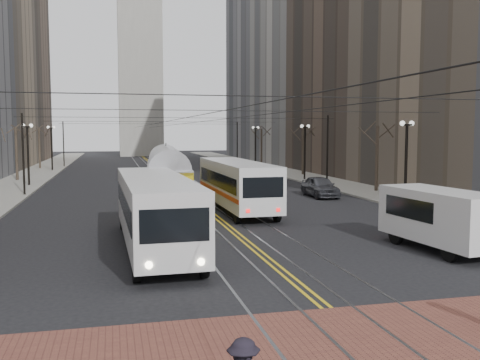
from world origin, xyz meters
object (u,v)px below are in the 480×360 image
sedan_silver (245,176)px  transit_bus (155,213)px  cargo_van (441,221)px  sedan_grey (320,186)px  streetcar (167,185)px  rear_bus (236,186)px

sedan_silver → transit_bus: bearing=-113.4°
sedan_silver → cargo_van: bearing=-89.6°
transit_bus → cargo_van: (11.97, -3.22, -0.27)m
transit_bus → sedan_grey: transit_bus is taller
transit_bus → sedan_grey: size_ratio=2.63×
streetcar → rear_bus: streetcar is taller
cargo_van → transit_bus: bearing=159.2°
rear_bus → sedan_grey: rear_bus is taller
transit_bus → cargo_van: size_ratio=2.14×
streetcar → rear_bus: 4.74m
sedan_grey → streetcar: bearing=-162.1°
transit_bus → streetcar: size_ratio=0.94×
cargo_van → rear_bus: bearing=107.8°
transit_bus → rear_bus: rear_bus is taller
cargo_van → sedan_silver: 30.54m
cargo_van → sedan_grey: bearing=77.8°
rear_bus → cargo_van: rear_bus is taller
streetcar → cargo_van: 18.58m
rear_bus → transit_bus: bearing=-121.0°
streetcar → sedan_grey: bearing=20.4°
rear_bus → cargo_van: (5.91, -13.56, -0.28)m
sedan_grey → sedan_silver: size_ratio=1.03×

